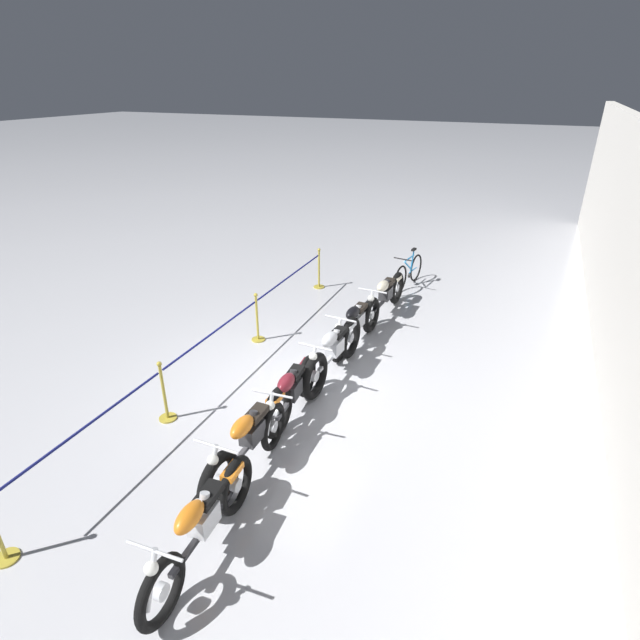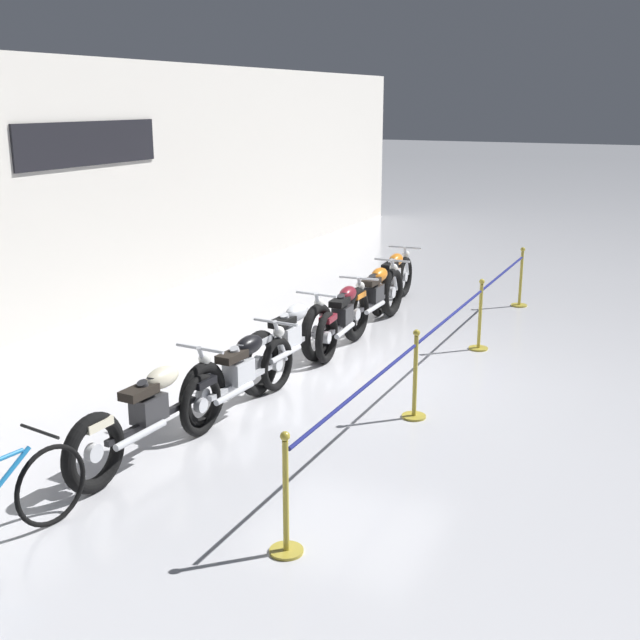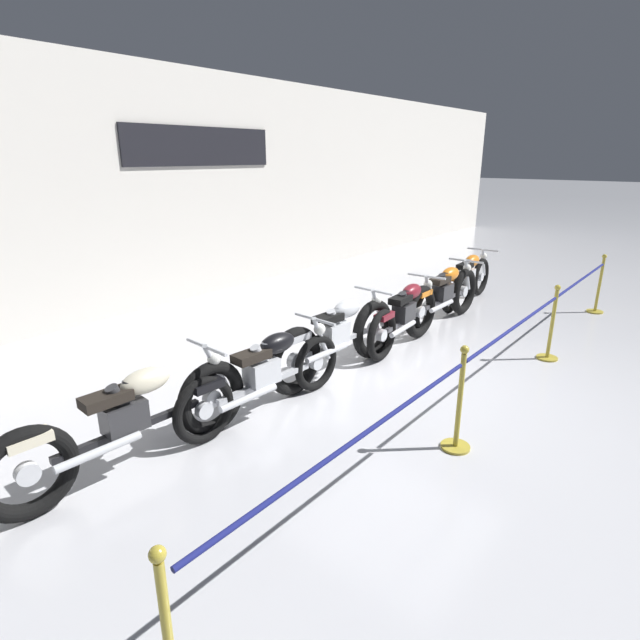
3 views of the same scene
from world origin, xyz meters
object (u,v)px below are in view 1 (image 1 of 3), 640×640
at_px(motorcycle_maroon_3, 291,394).
at_px(stanchion_mid_left, 257,325).
at_px(motorcycle_orange_4, 250,440).
at_px(motorcycle_cream_0, 385,297).
at_px(stanchion_mid_right, 165,400).
at_px(motorcycle_orange_5, 201,526).
at_px(motorcycle_black_1, 355,323).
at_px(bicycle, 409,273).
at_px(stanchion_far_left, 258,307).
at_px(motorcycle_silver_2, 333,352).

bearing_deg(motorcycle_maroon_3, stanchion_mid_left, -139.28).
distance_m(motorcycle_orange_4, stanchion_mid_left, 3.78).
distance_m(motorcycle_cream_0, stanchion_mid_right, 5.43).
xyz_separation_m(motorcycle_cream_0, motorcycle_orange_5, (6.92, -0.00, 0.00)).
xyz_separation_m(motorcycle_maroon_3, motorcycle_orange_4, (1.22, -0.00, 0.01)).
relative_size(motorcycle_black_1, motorcycle_orange_5, 1.00).
distance_m(motorcycle_black_1, motorcycle_orange_5, 5.44).
xyz_separation_m(bicycle, stanchion_mid_right, (7.01, -2.10, -0.03)).
relative_size(motorcycle_orange_4, stanchion_far_left, 0.27).
bearing_deg(motorcycle_black_1, stanchion_mid_right, -28.00).
bearing_deg(motorcycle_maroon_3, motorcycle_orange_5, 5.10).
distance_m(motorcycle_cream_0, stanchion_mid_left, 2.96).
bearing_deg(motorcycle_cream_0, stanchion_far_left, -44.88).
bearing_deg(stanchion_mid_left, motorcycle_orange_4, 28.53).
bearing_deg(bicycle, motorcycle_cream_0, -1.33).
bearing_deg(stanchion_far_left, motorcycle_orange_5, 22.85).
bearing_deg(stanchion_mid_right, motorcycle_silver_2, 139.22).
bearing_deg(bicycle, motorcycle_orange_4, -2.25).
distance_m(bicycle, stanchion_mid_left, 4.63).
xyz_separation_m(motorcycle_black_1, stanchion_mid_left, (0.66, -1.89, -0.11)).
bearing_deg(stanchion_mid_right, motorcycle_black_1, 152.00).
xyz_separation_m(motorcycle_cream_0, motorcycle_black_1, (1.48, -0.16, -0.01)).
bearing_deg(motorcycle_black_1, motorcycle_cream_0, 173.73).
distance_m(motorcycle_orange_5, stanchion_mid_left, 5.20).
bearing_deg(bicycle, motorcycle_silver_2, -1.90).
bearing_deg(motorcycle_maroon_3, bicycle, 177.34).
xyz_separation_m(motorcycle_maroon_3, stanchion_far_left, (-2.18, -1.81, 0.25)).
relative_size(motorcycle_silver_2, motorcycle_orange_4, 0.98).
relative_size(motorcycle_cream_0, motorcycle_orange_5, 1.09).
distance_m(motorcycle_cream_0, stanchion_far_left, 2.92).
distance_m(motorcycle_maroon_3, motorcycle_orange_4, 1.22).
distance_m(motorcycle_black_1, stanchion_mid_left, 2.00).
bearing_deg(bicycle, stanchion_mid_right, -16.65).
distance_m(motorcycle_maroon_3, motorcycle_orange_5, 2.69).
bearing_deg(motorcycle_black_1, motorcycle_silver_2, 2.20).
relative_size(motorcycle_black_1, bicycle, 1.31).
xyz_separation_m(motorcycle_black_1, bicycle, (-3.46, 0.21, -0.08)).
bearing_deg(stanchion_mid_left, motorcycle_black_1, 109.26).
relative_size(stanchion_far_left, stanchion_mid_right, 8.48).
bearing_deg(motorcycle_cream_0, stanchion_mid_right, -22.19).
bearing_deg(stanchion_far_left, motorcycle_silver_2, 69.62).
relative_size(motorcycle_black_1, motorcycle_orange_4, 0.95).
height_order(motorcycle_silver_2, stanchion_mid_right, stanchion_mid_right).
distance_m(motorcycle_silver_2, stanchion_far_left, 2.08).
height_order(motorcycle_cream_0, bicycle, bicycle).
height_order(motorcycle_silver_2, motorcycle_orange_4, same).
bearing_deg(motorcycle_orange_5, bicycle, 179.68).
relative_size(motorcycle_maroon_3, stanchion_far_left, 0.24).
distance_m(stanchion_mid_left, stanchion_mid_right, 2.89).
height_order(motorcycle_cream_0, motorcycle_silver_2, motorcycle_silver_2).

